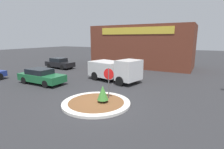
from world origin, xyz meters
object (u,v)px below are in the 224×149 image
object	(u,v)px
utility_truck	(115,69)
parked_sedan_green	(41,76)
parked_sedan_black	(60,63)
stop_sign	(109,78)

from	to	relation	value
utility_truck	parked_sedan_green	world-z (taller)	utility_truck
parked_sedan_black	parked_sedan_green	bearing A→B (deg)	-51.88
utility_truck	parked_sedan_black	bearing A→B (deg)	177.51
stop_sign	utility_truck	xyz separation A→B (m)	(-2.21, 5.03, -0.39)
stop_sign	parked_sedan_black	bearing A→B (deg)	147.43
utility_truck	parked_sedan_black	distance (m)	10.61
stop_sign	utility_truck	distance (m)	5.51
utility_truck	parked_sedan_green	distance (m)	6.84
stop_sign	parked_sedan_green	size ratio (longest dim) A/B	0.49
stop_sign	utility_truck	size ratio (longest dim) A/B	0.40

